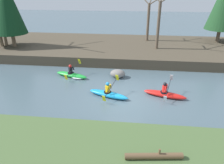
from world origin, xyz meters
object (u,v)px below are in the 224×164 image
(kayaker_trailing, at_px, (73,75))
(kayaker_middle, at_px, (109,94))
(driftwood_log, at_px, (154,156))
(boulder_midstream, at_px, (118,74))
(kayaker_lead, at_px, (165,94))

(kayaker_trailing, bearing_deg, kayaker_middle, -23.54)
(kayaker_middle, distance_m, driftwood_log, 6.37)
(kayaker_middle, relative_size, boulder_midstream, 2.43)
(kayaker_middle, bearing_deg, kayaker_trailing, 157.48)
(boulder_midstream, bearing_deg, kayaker_middle, -95.52)
(kayaker_lead, bearing_deg, kayaker_trailing, 176.55)
(kayaker_middle, xyz_separation_m, driftwood_log, (2.45, -5.85, 0.56))
(kayaker_trailing, xyz_separation_m, boulder_midstream, (3.46, 0.34, 0.12))
(boulder_midstream, bearing_deg, driftwood_log, -76.65)
(kayaker_trailing, bearing_deg, kayaker_lead, -1.56)
(kayaker_lead, distance_m, boulder_midstream, 4.32)
(boulder_midstream, height_order, driftwood_log, driftwood_log)
(kayaker_lead, relative_size, kayaker_trailing, 1.01)
(boulder_midstream, bearing_deg, kayaker_lead, -40.25)
(kayaker_lead, height_order, kayaker_trailing, same)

